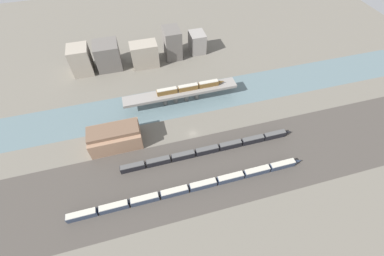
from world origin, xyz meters
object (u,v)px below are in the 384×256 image
object	(u,v)px
train_yard_mid	(210,150)
train_on_bridge	(190,87)
train_yard_near	(192,187)
warehouse_building	(115,137)

from	to	relation	value
train_yard_mid	train_on_bridge	bearing A→B (deg)	88.88
train_yard_mid	train_yard_near	bearing A→B (deg)	-128.36
train_on_bridge	train_yard_near	size ratio (longest dim) A/B	0.37
train_yard_mid	warehouse_building	world-z (taller)	warehouse_building
train_on_bridge	warehouse_building	distance (m)	52.03
train_on_bridge	train_yard_mid	world-z (taller)	train_on_bridge
train_yard_near	warehouse_building	distance (m)	48.23
train_on_bridge	train_yard_near	xyz separation A→B (m)	(-15.10, -58.96, -7.84)
train_on_bridge	warehouse_building	size ratio (longest dim) A/B	1.58
train_yard_near	warehouse_building	world-z (taller)	warehouse_building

